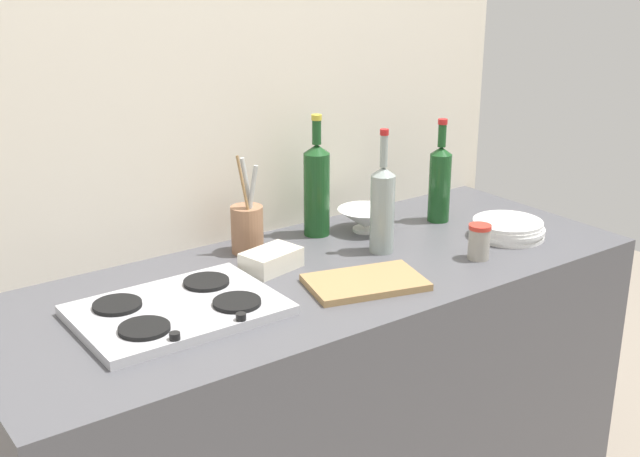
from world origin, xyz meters
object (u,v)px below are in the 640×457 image
object	(u,v)px
stovetop_hob	(178,309)
plate_stack	(508,229)
wine_bottle_mid_right	(382,207)
utensil_crock	(247,227)
condiment_jar_front	(479,242)
mixing_bowl	(365,219)
wine_bottle_mid_left	(317,188)
wine_bottle_leftmost	(440,182)
cutting_board	(365,282)
butter_dish	(271,260)

from	to	relation	value
stovetop_hob	plate_stack	distance (m)	1.05
wine_bottle_mid_right	utensil_crock	xyz separation A→B (m)	(-0.31, 0.22, -0.06)
wine_bottle_mid_right	plate_stack	bearing A→B (deg)	-18.65
stovetop_hob	wine_bottle_mid_right	xyz separation A→B (m)	(0.66, 0.04, 0.12)
utensil_crock	condiment_jar_front	size ratio (longest dim) A/B	2.87
mixing_bowl	wine_bottle_mid_left	bearing A→B (deg)	155.46
wine_bottle_leftmost	mixing_bowl	bearing A→B (deg)	167.17
utensil_crock	cutting_board	bearing A→B (deg)	-72.81
wine_bottle_mid_right	butter_dish	size ratio (longest dim) A/B	2.29
wine_bottle_mid_right	utensil_crock	world-z (taller)	wine_bottle_mid_right
stovetop_hob	wine_bottle_mid_right	world-z (taller)	wine_bottle_mid_right
wine_bottle_mid_left	mixing_bowl	world-z (taller)	wine_bottle_mid_left
wine_bottle_mid_left	condiment_jar_front	distance (m)	0.50
utensil_crock	condiment_jar_front	bearing A→B (deg)	-40.39
wine_bottle_leftmost	condiment_jar_front	world-z (taller)	wine_bottle_leftmost
stovetop_hob	wine_bottle_leftmost	bearing A→B (deg)	8.69
utensil_crock	cutting_board	size ratio (longest dim) A/B	0.97
condiment_jar_front	cutting_board	bearing A→B (deg)	174.63
wine_bottle_mid_left	condiment_jar_front	size ratio (longest dim) A/B	3.67
mixing_bowl	butter_dish	world-z (taller)	mixing_bowl
wine_bottle_leftmost	wine_bottle_mid_left	distance (m)	0.40
plate_stack	cutting_board	xyz separation A→B (m)	(-0.57, -0.04, -0.02)
wine_bottle_leftmost	utensil_crock	world-z (taller)	wine_bottle_leftmost
stovetop_hob	wine_bottle_mid_left	xyz separation A→B (m)	(0.59, 0.27, 0.13)
mixing_bowl	butter_dish	distance (m)	0.41
wine_bottle_mid_left	cutting_board	size ratio (longest dim) A/B	1.24
wine_bottle_leftmost	mixing_bowl	size ratio (longest dim) A/B	1.91
wine_bottle_mid_right	butter_dish	distance (m)	0.35
plate_stack	cutting_board	bearing A→B (deg)	-176.31
wine_bottle_mid_left	wine_bottle_mid_right	world-z (taller)	wine_bottle_mid_left
wine_bottle_leftmost	wine_bottle_mid_right	size ratio (longest dim) A/B	0.92
condiment_jar_front	cutting_board	size ratio (longest dim) A/B	0.34
stovetop_hob	condiment_jar_front	distance (m)	0.86
butter_dish	cutting_board	bearing A→B (deg)	-59.82
wine_bottle_mid_left	stovetop_hob	bearing A→B (deg)	-155.64
wine_bottle_mid_right	utensil_crock	size ratio (longest dim) A/B	1.24
wine_bottle_mid_left	utensil_crock	world-z (taller)	wine_bottle_mid_left
stovetop_hob	wine_bottle_mid_left	bearing A→B (deg)	24.36
plate_stack	condiment_jar_front	distance (m)	0.22
stovetop_hob	wine_bottle_leftmost	xyz separation A→B (m)	(0.98, 0.15, 0.11)
mixing_bowl	cutting_board	world-z (taller)	mixing_bowl
plate_stack	condiment_jar_front	size ratio (longest dim) A/B	2.14
condiment_jar_front	cutting_board	world-z (taller)	condiment_jar_front
butter_dish	cutting_board	world-z (taller)	butter_dish
butter_dish	mixing_bowl	bearing A→B (deg)	13.41
condiment_jar_front	wine_bottle_mid_left	bearing A→B (deg)	120.11
stovetop_hob	wine_bottle_mid_left	world-z (taller)	wine_bottle_mid_left
butter_dish	utensil_crock	xyz separation A→B (m)	(0.02, 0.15, 0.05)
plate_stack	utensil_crock	bearing A→B (deg)	153.44
plate_stack	mixing_bowl	world-z (taller)	mixing_bowl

